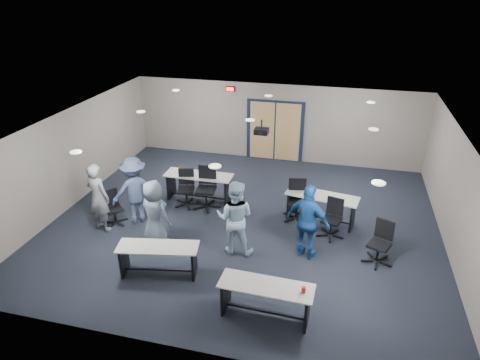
% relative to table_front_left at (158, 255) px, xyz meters
% --- Properties ---
extents(floor, '(10.00, 10.00, 0.00)m').
position_rel_table_front_left_xyz_m(floor, '(1.30, 2.62, -0.48)').
color(floor, black).
rests_on(floor, ground).
extents(back_wall, '(10.00, 0.04, 2.70)m').
position_rel_table_front_left_xyz_m(back_wall, '(1.30, 7.12, 0.87)').
color(back_wall, gray).
rests_on(back_wall, floor).
extents(front_wall, '(10.00, 0.04, 2.70)m').
position_rel_table_front_left_xyz_m(front_wall, '(1.30, -1.88, 0.87)').
color(front_wall, gray).
rests_on(front_wall, floor).
extents(left_wall, '(0.04, 9.00, 2.70)m').
position_rel_table_front_left_xyz_m(left_wall, '(-3.70, 2.62, 0.87)').
color(left_wall, gray).
rests_on(left_wall, floor).
extents(right_wall, '(0.04, 9.00, 2.70)m').
position_rel_table_front_left_xyz_m(right_wall, '(6.30, 2.62, 0.87)').
color(right_wall, gray).
rests_on(right_wall, floor).
extents(ceiling, '(10.00, 9.00, 0.04)m').
position_rel_table_front_left_xyz_m(ceiling, '(1.30, 2.62, 2.22)').
color(ceiling, white).
rests_on(ceiling, back_wall).
extents(double_door, '(2.00, 0.07, 2.20)m').
position_rel_table_front_left_xyz_m(double_door, '(1.30, 7.08, 0.57)').
color(double_door, black).
rests_on(double_door, back_wall).
extents(exit_sign, '(0.32, 0.07, 0.18)m').
position_rel_table_front_left_xyz_m(exit_sign, '(-0.30, 7.06, 1.97)').
color(exit_sign, black).
rests_on(exit_sign, back_wall).
extents(ceiling_projector, '(0.35, 0.32, 0.37)m').
position_rel_table_front_left_xyz_m(ceiling_projector, '(1.60, 3.12, 1.92)').
color(ceiling_projector, black).
rests_on(ceiling_projector, ceiling).
extents(ceiling_can_lights, '(6.24, 5.74, 0.02)m').
position_rel_table_front_left_xyz_m(ceiling_can_lights, '(1.30, 2.87, 2.19)').
color(ceiling_can_lights, silver).
rests_on(ceiling_can_lights, ceiling).
extents(table_front_left, '(1.82, 0.90, 0.71)m').
position_rel_table_front_left_xyz_m(table_front_left, '(0.00, 0.00, 0.00)').
color(table_front_left, '#B8B6AE').
rests_on(table_front_left, floor).
extents(table_front_right, '(1.81, 0.66, 0.84)m').
position_rel_table_front_left_xyz_m(table_front_right, '(2.52, -0.72, 0.02)').
color(table_front_right, '#B8B6AE').
rests_on(table_front_right, floor).
extents(table_back_left, '(1.96, 0.66, 1.09)m').
position_rel_table_front_left_xyz_m(table_back_left, '(-0.30, 3.52, 0.07)').
color(table_back_left, '#B8B6AE').
rests_on(table_back_left, floor).
extents(table_back_right, '(1.96, 0.95, 0.76)m').
position_rel_table_front_left_xyz_m(table_back_right, '(3.25, 3.14, 0.04)').
color(table_back_right, '#B8B6AE').
rests_on(table_back_right, floor).
extents(chair_back_a, '(0.79, 0.79, 1.05)m').
position_rel_table_front_left_xyz_m(chair_back_a, '(-0.53, 3.10, 0.04)').
color(chair_back_a, black).
rests_on(chair_back_a, floor).
extents(chair_back_b, '(0.82, 0.82, 1.20)m').
position_rel_table_front_left_xyz_m(chair_back_b, '(0.06, 3.10, 0.11)').
color(chair_back_b, black).
rests_on(chair_back_b, floor).
extents(chair_back_c, '(0.81, 0.81, 1.11)m').
position_rel_table_front_left_xyz_m(chair_back_c, '(2.62, 3.07, 0.07)').
color(chair_back_c, black).
rests_on(chair_back_c, floor).
extents(chair_back_d, '(0.77, 0.77, 1.00)m').
position_rel_table_front_left_xyz_m(chair_back_d, '(3.56, 2.44, 0.02)').
color(chair_back_d, black).
rests_on(chair_back_d, floor).
extents(chair_loose_left, '(0.82, 0.82, 0.92)m').
position_rel_table_front_left_xyz_m(chair_loose_left, '(-2.00, 1.68, -0.02)').
color(chair_loose_left, black).
rests_on(chair_loose_left, floor).
extents(chair_loose_right, '(0.84, 0.84, 1.02)m').
position_rel_table_front_left_xyz_m(chair_loose_right, '(4.66, 1.59, 0.03)').
color(chair_loose_right, black).
rests_on(chair_loose_right, floor).
extents(person_gray, '(0.76, 0.59, 1.83)m').
position_rel_table_front_left_xyz_m(person_gray, '(-2.20, 1.36, 0.43)').
color(person_gray, gray).
rests_on(person_gray, floor).
extents(person_plaid, '(0.94, 0.74, 1.68)m').
position_rel_table_front_left_xyz_m(person_plaid, '(-0.55, 1.08, 0.36)').
color(person_plaid, slate).
rests_on(person_plaid, floor).
extents(person_lightblue, '(0.91, 0.72, 1.83)m').
position_rel_table_front_left_xyz_m(person_lightblue, '(1.39, 1.23, 0.43)').
color(person_lightblue, '#B0D5EA').
rests_on(person_lightblue, floor).
extents(person_navy, '(1.16, 0.81, 1.83)m').
position_rel_table_front_left_xyz_m(person_navy, '(3.05, 1.45, 0.43)').
color(person_navy, '#1C519E').
rests_on(person_navy, floor).
extents(person_back, '(1.35, 1.27, 1.83)m').
position_rel_table_front_left_xyz_m(person_back, '(-1.50, 1.95, 0.43)').
color(person_back, '#3F4D71').
rests_on(person_back, floor).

